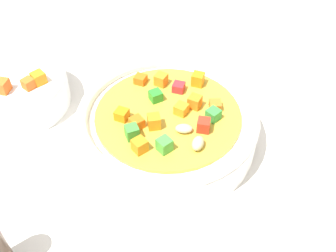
{
  "coord_description": "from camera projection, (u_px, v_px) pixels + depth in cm",
  "views": [
    {
      "loc": [
        -15.88,
        -26.06,
        33.41
      ],
      "look_at": [
        0.0,
        0.0,
        2.29
      ],
      "focal_mm": 41.93,
      "sensor_mm": 36.0,
      "label": 1
    }
  ],
  "objects": [
    {
      "name": "ground_plane",
      "position": [
        168.0,
        146.0,
        0.46
      ],
      "size": [
        140.0,
        140.0,
        2.0
      ],
      "primitive_type": "cube",
      "color": "silver"
    },
    {
      "name": "soup_bowl_main",
      "position": [
        168.0,
        124.0,
        0.43
      ],
      "size": [
        19.73,
        19.73,
        5.71
      ],
      "color": "white",
      "rests_on": "ground_plane"
    },
    {
      "name": "side_bowl_small",
      "position": [
        15.0,
        90.0,
        0.48
      ],
      "size": [
        13.02,
        13.02,
        5.0
      ],
      "color": "white",
      "rests_on": "ground_plane"
    },
    {
      "name": "spoon",
      "position": [
        146.0,
        48.0,
        0.57
      ],
      "size": [
        19.43,
        2.47,
        0.84
      ],
      "rotation": [
        0.0,
        0.0,
        3.11
      ],
      "color": "silver",
      "rests_on": "ground_plane"
    }
  ]
}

